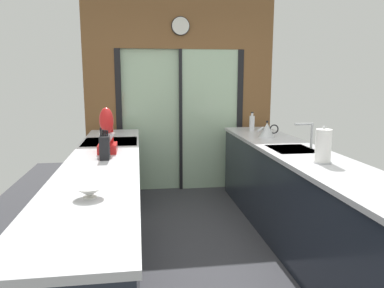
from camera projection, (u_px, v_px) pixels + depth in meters
The scene contains 12 objects.
ground_plane at pixel (201, 241), 3.74m from camera, with size 5.04×7.60×0.02m, color #38383D.
back_wall_unit at pixel (180, 84), 5.23m from camera, with size 2.64×0.12×2.70m.
left_counter_run at pixel (103, 218), 3.07m from camera, with size 0.62×3.80×0.92m.
right_counter_run at pixel (302, 201), 3.50m from camera, with size 0.62×3.80×0.92m.
sink_faucet at pixel (309, 131), 3.65m from camera, with size 0.19×0.02×0.25m.
oven_range at pixel (112, 182), 4.17m from camera, with size 0.60×0.60×0.92m.
mixing_bowl at pixel (90, 192), 2.16m from camera, with size 0.17×0.17×0.07m.
knife_block at pixel (105, 147), 3.18m from camera, with size 0.08×0.14×0.27m.
stand_mixer at pixel (107, 135), 3.46m from camera, with size 0.17×0.27×0.42m.
kettle at pixel (267, 130), 4.35m from camera, with size 0.26×0.18×0.20m.
soap_bottle at pixel (252, 123), 4.92m from camera, with size 0.07×0.07×0.24m.
paper_towel_roll at pixel (323, 146), 3.03m from camera, with size 0.15×0.15×0.31m.
Camera 1 is at (-0.60, -2.86, 1.61)m, focal length 34.80 mm.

